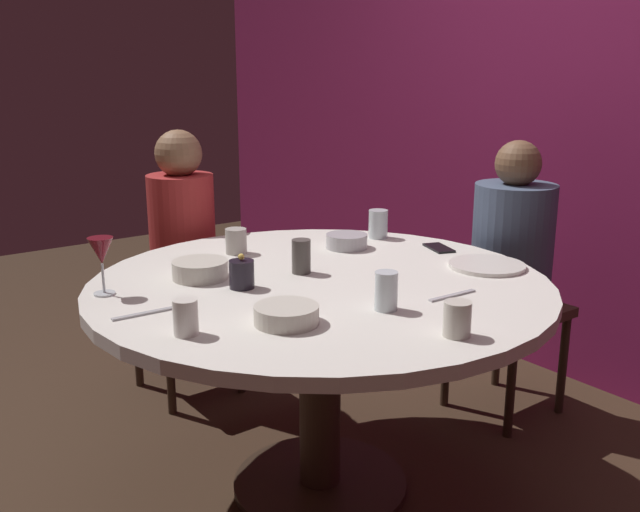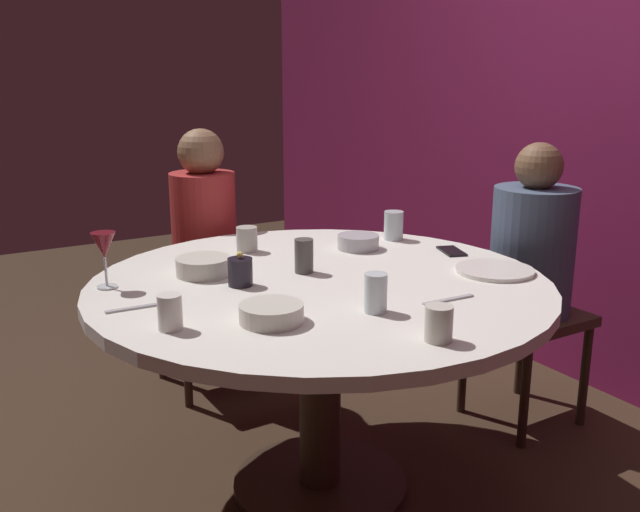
{
  "view_description": "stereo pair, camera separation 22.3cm",
  "coord_description": "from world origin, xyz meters",
  "px_view_note": "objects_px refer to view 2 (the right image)",
  "views": [
    {
      "loc": [
        1.72,
        -1.3,
        1.41
      ],
      "look_at": [
        0.0,
        0.0,
        0.83
      ],
      "focal_mm": 39.42,
      "sensor_mm": 36.0,
      "label": 1
    },
    {
      "loc": [
        1.85,
        -1.12,
        1.41
      ],
      "look_at": [
        0.0,
        0.0,
        0.83
      ],
      "focal_mm": 39.42,
      "sensor_mm": 36.0,
      "label": 2
    }
  ],
  "objects_px": {
    "seated_diner_back": "(532,254)",
    "cup_by_left_diner": "(394,225)",
    "bowl_small_white": "(203,266)",
    "cup_far_edge": "(170,312)",
    "candle_holder": "(240,272)",
    "dinner_plate": "(495,270)",
    "cup_by_right_diner": "(304,256)",
    "cup_center_front": "(376,293)",
    "cell_phone": "(452,251)",
    "bowl_salad_center": "(271,313)",
    "cup_near_candle": "(247,239)",
    "bowl_serving_large": "(358,242)",
    "wine_glass": "(104,248)",
    "dining_table": "(320,320)",
    "seated_diner_left": "(204,232)",
    "cup_beside_wine": "(439,323)"
  },
  "relations": [
    {
      "from": "seated_diner_back",
      "to": "bowl_salad_center",
      "type": "relative_size",
      "value": 6.56
    },
    {
      "from": "dinner_plate",
      "to": "cup_by_left_diner",
      "type": "bearing_deg",
      "value": -179.32
    },
    {
      "from": "dining_table",
      "to": "bowl_salad_center",
      "type": "relative_size",
      "value": 8.51
    },
    {
      "from": "seated_diner_left",
      "to": "wine_glass",
      "type": "bearing_deg",
      "value": -40.58
    },
    {
      "from": "cup_near_candle",
      "to": "cup_center_front",
      "type": "distance_m",
      "value": 0.8
    },
    {
      "from": "cup_beside_wine",
      "to": "seated_diner_back",
      "type": "bearing_deg",
      "value": 121.11
    },
    {
      "from": "cup_by_right_diner",
      "to": "bowl_salad_center",
      "type": "bearing_deg",
      "value": -40.3
    },
    {
      "from": "bowl_small_white",
      "to": "cup_far_edge",
      "type": "bearing_deg",
      "value": -31.81
    },
    {
      "from": "wine_glass",
      "to": "cup_far_edge",
      "type": "height_order",
      "value": "wine_glass"
    },
    {
      "from": "cell_phone",
      "to": "bowl_salad_center",
      "type": "relative_size",
      "value": 0.8
    },
    {
      "from": "cup_center_front",
      "to": "cup_far_edge",
      "type": "relative_size",
      "value": 1.18
    },
    {
      "from": "bowl_small_white",
      "to": "cup_by_right_diner",
      "type": "height_order",
      "value": "cup_by_right_diner"
    },
    {
      "from": "bowl_serving_large",
      "to": "cup_near_candle",
      "type": "distance_m",
      "value": 0.42
    },
    {
      "from": "seated_diner_left",
      "to": "cup_by_left_diner",
      "type": "bearing_deg",
      "value": 39.47
    },
    {
      "from": "cup_center_front",
      "to": "cup_by_left_diner",
      "type": "bearing_deg",
      "value": 139.76
    },
    {
      "from": "dinner_plate",
      "to": "cup_far_edge",
      "type": "height_order",
      "value": "cup_far_edge"
    },
    {
      "from": "cell_phone",
      "to": "bowl_serving_large",
      "type": "relative_size",
      "value": 0.89
    },
    {
      "from": "candle_holder",
      "to": "dinner_plate",
      "type": "distance_m",
      "value": 0.85
    },
    {
      "from": "bowl_salad_center",
      "to": "wine_glass",
      "type": "bearing_deg",
      "value": -151.2
    },
    {
      "from": "bowl_serving_large",
      "to": "bowl_salad_center",
      "type": "height_order",
      "value": "bowl_serving_large"
    },
    {
      "from": "cup_far_edge",
      "to": "cup_beside_wine",
      "type": "bearing_deg",
      "value": 52.14
    },
    {
      "from": "dining_table",
      "to": "bowl_salad_center",
      "type": "xyz_separation_m",
      "value": [
        0.26,
        -0.31,
        0.16
      ]
    },
    {
      "from": "seated_diner_left",
      "to": "bowl_salad_center",
      "type": "height_order",
      "value": "seated_diner_left"
    },
    {
      "from": "candle_holder",
      "to": "dinner_plate",
      "type": "height_order",
      "value": "candle_holder"
    },
    {
      "from": "cup_center_front",
      "to": "cup_far_edge",
      "type": "distance_m",
      "value": 0.56
    },
    {
      "from": "seated_diner_back",
      "to": "cup_by_right_diner",
      "type": "distance_m",
      "value": 0.99
    },
    {
      "from": "cup_by_right_diner",
      "to": "seated_diner_left",
      "type": "bearing_deg",
      "value": 179.98
    },
    {
      "from": "dining_table",
      "to": "dinner_plate",
      "type": "relative_size",
      "value": 5.71
    },
    {
      "from": "dining_table",
      "to": "candle_holder",
      "type": "height_order",
      "value": "candle_holder"
    },
    {
      "from": "candle_holder",
      "to": "bowl_serving_large",
      "type": "relative_size",
      "value": 0.7
    },
    {
      "from": "cell_phone",
      "to": "cup_by_left_diner",
      "type": "xyz_separation_m",
      "value": [
        -0.28,
        -0.06,
        0.05
      ]
    },
    {
      "from": "candle_holder",
      "to": "bowl_small_white",
      "type": "height_order",
      "value": "candle_holder"
    },
    {
      "from": "bowl_serving_large",
      "to": "cup_center_front",
      "type": "bearing_deg",
      "value": -30.32
    },
    {
      "from": "candle_holder",
      "to": "cup_by_left_diner",
      "type": "distance_m",
      "value": 0.82
    },
    {
      "from": "seated_diner_back",
      "to": "cup_near_candle",
      "type": "height_order",
      "value": "seated_diner_back"
    },
    {
      "from": "seated_diner_back",
      "to": "cup_by_left_diner",
      "type": "relative_size",
      "value": 10.09
    },
    {
      "from": "cup_center_front",
      "to": "dinner_plate",
      "type": "bearing_deg",
      "value": 101.47
    },
    {
      "from": "bowl_serving_large",
      "to": "cup_beside_wine",
      "type": "distance_m",
      "value": 0.94
    },
    {
      "from": "seated_diner_left",
      "to": "cup_near_candle",
      "type": "bearing_deg",
      "value": -4.45
    },
    {
      "from": "bowl_serving_large",
      "to": "cup_near_candle",
      "type": "xyz_separation_m",
      "value": [
        -0.18,
        -0.38,
        0.02
      ]
    },
    {
      "from": "dining_table",
      "to": "cell_phone",
      "type": "xyz_separation_m",
      "value": [
        -0.05,
        0.6,
        0.14
      ]
    },
    {
      "from": "cell_phone",
      "to": "cup_center_front",
      "type": "distance_m",
      "value": 0.74
    },
    {
      "from": "dining_table",
      "to": "cup_by_right_diner",
      "type": "height_order",
      "value": "cup_by_right_diner"
    },
    {
      "from": "wine_glass",
      "to": "cell_phone",
      "type": "relative_size",
      "value": 1.26
    },
    {
      "from": "cup_center_front",
      "to": "bowl_small_white",
      "type": "bearing_deg",
      "value": -155.33
    },
    {
      "from": "cell_phone",
      "to": "bowl_salad_center",
      "type": "bearing_deg",
      "value": 38.98
    },
    {
      "from": "seated_diner_left",
      "to": "cup_by_right_diner",
      "type": "xyz_separation_m",
      "value": [
        0.88,
        -0.0,
        0.09
      ]
    },
    {
      "from": "wine_glass",
      "to": "cup_near_candle",
      "type": "bearing_deg",
      "value": 108.01
    },
    {
      "from": "bowl_small_white",
      "to": "candle_holder",
      "type": "bearing_deg",
      "value": 17.66
    },
    {
      "from": "bowl_serving_large",
      "to": "cell_phone",
      "type": "bearing_deg",
      "value": 50.21
    }
  ]
}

